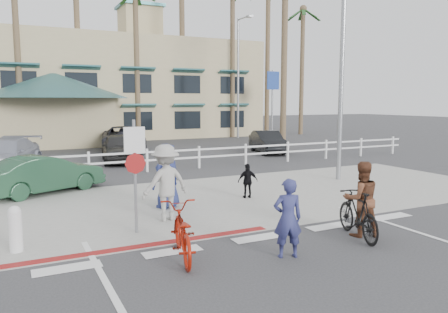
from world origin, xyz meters
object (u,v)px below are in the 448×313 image
sign_post (135,171)px  bike_black (358,214)px  car_white_sedan (45,174)px  bike_red (182,232)px

sign_post → bike_black: size_ratio=1.62×
bike_black → car_white_sedan: car_white_sedan is taller
bike_black → car_white_sedan: size_ratio=0.47×
sign_post → bike_black: 5.06m
bike_red → car_white_sedan: (-1.87, 7.66, 0.11)m
bike_black → bike_red: bearing=8.2°
sign_post → bike_red: 2.24m
sign_post → car_white_sedan: bearing=105.1°
sign_post → bike_red: (0.35, -2.01, -0.93)m
car_white_sedan → bike_black: bearing=-169.4°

